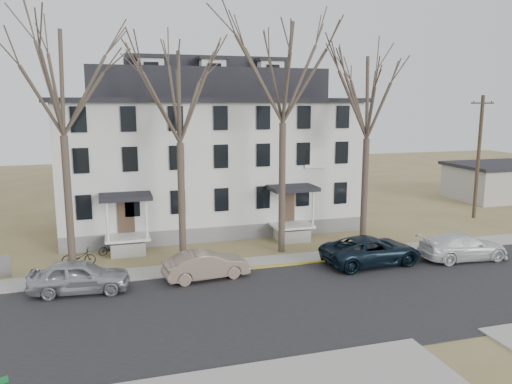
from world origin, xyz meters
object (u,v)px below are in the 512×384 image
object	(u,v)px
car_silver	(79,277)
bicycle_left	(79,258)
car_navy	(371,251)
tree_mid_right	(368,92)
bicycle_right	(110,248)
boarding_house	(206,152)
car_tan	(206,266)
car_white	(463,247)
tree_center	(283,65)
tree_far_left	(60,75)
utility_pole_far	(478,156)
tree_mid_left	(179,91)

from	to	relation	value
car_silver	bicycle_left	distance (m)	4.25
car_silver	car_navy	xyz separation A→B (m)	(15.43, -0.13, -0.01)
tree_mid_right	bicycle_right	world-z (taller)	tree_mid_right
tree_mid_right	bicycle_left	world-z (taller)	tree_mid_right
boarding_house	bicycle_left	distance (m)	12.52
car_tan	bicycle_left	world-z (taller)	car_tan
car_white	bicycle_left	size ratio (longest dim) A/B	2.83
tree_center	tree_far_left	bearing A→B (deg)	180.00
boarding_house	bicycle_right	size ratio (longest dim) A/B	14.03
boarding_house	car_tan	distance (m)	12.70
boarding_house	tree_far_left	bearing A→B (deg)	-137.82
bicycle_left	utility_pole_far	bearing A→B (deg)	-77.26
tree_center	car_silver	size ratio (longest dim) A/B	3.16
bicycle_right	bicycle_left	bearing A→B (deg)	110.51
tree_mid_left	tree_mid_right	size ratio (longest dim) A/B	1.00
car_silver	bicycle_right	size ratio (longest dim) A/B	3.14
car_tan	bicycle_right	distance (m)	7.29
tree_center	bicycle_right	bearing A→B (deg)	168.07
car_silver	bicycle_right	distance (m)	5.92
bicycle_right	car_navy	bearing A→B (deg)	-133.70
car_white	bicycle_right	xyz separation A→B (m)	(-19.50, 6.61, -0.30)
tree_far_left	tree_center	xyz separation A→B (m)	(12.00, 0.00, 0.74)
tree_center	car_white	size ratio (longest dim) A/B	2.85
tree_mid_left	bicycle_left	size ratio (longest dim) A/B	6.99
tree_center	boarding_house	bearing A→B (deg)	110.20
boarding_house	bicycle_right	world-z (taller)	boarding_house
boarding_house	tree_center	distance (m)	10.39
utility_pole_far	bicycle_right	size ratio (longest dim) A/B	6.41
car_navy	bicycle_right	bearing A→B (deg)	63.53
car_tan	bicycle_right	xyz separation A→B (m)	(-4.71, 5.55, -0.28)
utility_pole_far	car_navy	distance (m)	16.21
tree_far_left	car_navy	world-z (taller)	tree_far_left
tree_far_left	car_white	xyz separation A→B (m)	(21.49, -4.50, -9.59)
tree_mid_right	car_white	size ratio (longest dim) A/B	2.47
tree_center	car_white	bearing A→B (deg)	-25.36
tree_far_left	utility_pole_far	world-z (taller)	tree_far_left
car_silver	car_tan	world-z (taller)	car_silver
tree_center	tree_mid_right	world-z (taller)	tree_center
bicycle_left	bicycle_right	bearing A→B (deg)	-42.79
tree_center	car_tan	world-z (taller)	tree_center
tree_mid_left	car_silver	xyz separation A→B (m)	(-5.44, -3.62, -8.81)
tree_mid_left	car_white	size ratio (longest dim) A/B	2.47
boarding_house	utility_pole_far	distance (m)	20.88
utility_pole_far	bicycle_right	bearing A→B (deg)	-175.66
tree_far_left	car_white	bearing A→B (deg)	-11.82
tree_mid_left	car_tan	size ratio (longest dim) A/B	2.91
tree_mid_right	bicycle_right	size ratio (longest dim) A/B	8.60
bicycle_right	boarding_house	bearing A→B (deg)	-70.20
tree_mid_left	bicycle_left	distance (m)	10.78
bicycle_left	bicycle_right	world-z (taller)	bicycle_left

